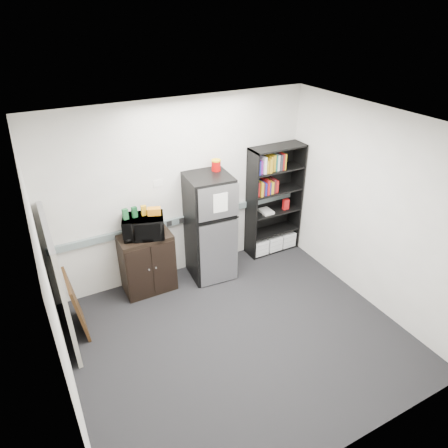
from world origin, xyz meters
name	(u,v)px	position (x,y,z in m)	size (l,w,h in m)	color
floor	(239,336)	(0.00, 0.00, 0.00)	(4.00, 4.00, 0.00)	black
wall_back	(182,191)	(0.00, 1.75, 1.35)	(4.00, 0.02, 2.70)	silver
wall_right	(372,210)	(2.00, 0.00, 1.35)	(0.02, 3.50, 2.70)	silver
wall_left	(53,303)	(-2.00, 0.00, 1.35)	(0.02, 3.50, 2.70)	silver
ceiling	(244,130)	(0.00, 0.00, 2.70)	(4.00, 3.50, 0.02)	white
electrical_raceway	(184,219)	(0.00, 1.72, 0.90)	(3.92, 0.05, 0.10)	slate
wall_note	(158,183)	(-0.35, 1.74, 1.55)	(0.14, 0.00, 0.10)	white
bookshelf	(274,202)	(1.53, 1.57, 0.91)	(0.90, 0.34, 1.85)	black
cubicle_partition	(59,283)	(-1.90, 1.08, 0.81)	(0.06, 1.30, 1.62)	gray
cabinet	(147,263)	(-0.69, 1.50, 0.46)	(0.73, 0.49, 0.92)	black
microwave	(144,227)	(-0.69, 1.48, 1.07)	(0.56, 0.38, 0.31)	black
snack_box_a	(125,214)	(-0.91, 1.52, 1.30)	(0.07, 0.05, 0.15)	#175228
snack_box_b	(134,212)	(-0.78, 1.52, 1.30)	(0.07, 0.05, 0.15)	#0E3D1C
snack_box_c	(144,210)	(-0.66, 1.52, 1.29)	(0.07, 0.05, 0.14)	#C88D12
snack_bag	(154,211)	(-0.53, 1.47, 1.27)	(0.18, 0.10, 0.10)	orange
refrigerator	(209,228)	(0.28, 1.42, 0.83)	(0.67, 0.70, 1.66)	black
coffee_can	(216,164)	(0.47, 1.55, 1.75)	(0.13, 0.13, 0.18)	#A30807
framed_poster	(76,304)	(-1.77, 1.11, 0.41)	(0.14, 0.63, 0.81)	black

